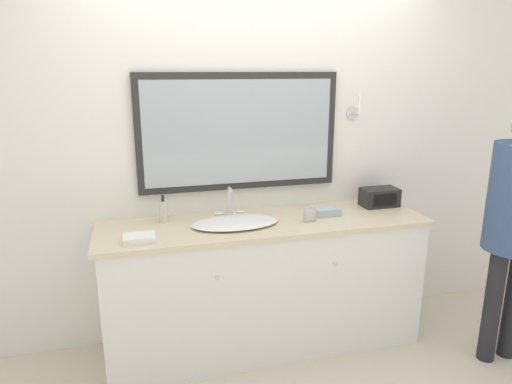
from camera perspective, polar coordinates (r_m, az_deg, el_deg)
ground_plane at (r=3.13m, az=2.71°, el=-21.23°), size 14.00×14.00×0.00m
wall_back at (r=3.17m, az=-0.51°, el=4.68°), size 8.00×0.18×2.55m
vanity_counter at (r=3.14m, az=1.11°, el=-11.43°), size 2.14×0.60×0.90m
sink_basin at (r=2.89m, az=-2.66°, el=-3.77°), size 0.56×0.35×0.21m
soap_bottle at (r=2.98m, az=-11.51°, el=-2.36°), size 0.06×0.06×0.18m
appliance_box at (r=3.39m, az=15.19°, el=-0.62°), size 0.26×0.15×0.13m
picture_frame at (r=2.95m, az=6.74°, el=-2.83°), size 0.08×0.01×0.10m
hand_towel_near_sink at (r=3.11m, az=8.81°, el=-2.45°), size 0.17×0.10×0.05m
hand_towel_far_corner at (r=2.70m, az=-14.39°, el=-5.62°), size 0.18×0.14×0.04m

